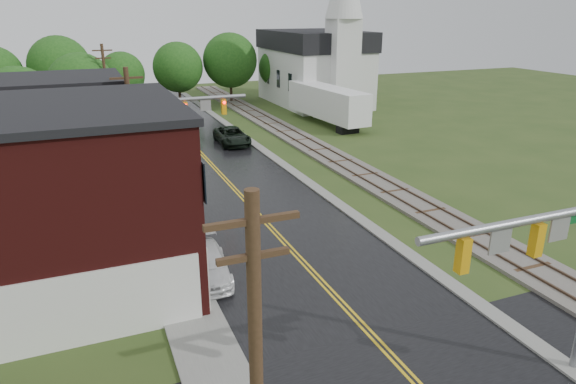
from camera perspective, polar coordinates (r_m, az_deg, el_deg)
main_road at (r=41.01m, az=-7.96°, el=2.45°), size 10.00×90.00×0.02m
curb_right at (r=47.10m, az=-3.13°, el=4.86°), size 0.80×70.00×0.12m
sidewalk_left at (r=35.33m, az=-15.65°, el=-0.95°), size 2.40×50.00×0.12m
brick_building at (r=24.56m, az=-28.10°, el=-1.36°), size 14.30×10.30×8.30m
yellow_house at (r=35.23m, az=-24.08°, el=3.46°), size 8.00×7.00×6.40m
darkred_building at (r=44.18m, az=-22.48°, el=5.34°), size 7.00×6.00×4.40m
church at (r=68.73m, az=3.34°, el=14.46°), size 10.40×18.40×20.00m
railroad at (r=48.72m, az=2.00°, el=5.50°), size 3.20×80.00×0.30m
traffic_signal_near at (r=17.79m, az=27.30°, el=-5.90°), size 7.34×0.30×7.20m
traffic_signal_far at (r=36.26m, az=-12.47°, el=8.03°), size 7.34×0.43×7.20m
utility_pole_b at (r=31.05m, az=-16.82°, el=5.27°), size 1.80×0.28×9.00m
utility_pole_c at (r=52.65m, az=-19.48°, el=10.60°), size 1.80×0.28×9.00m
tree_left_c at (r=48.76m, az=-27.47°, el=8.64°), size 6.00×6.00×7.65m
tree_left_e at (r=54.46m, az=-21.80°, el=10.69°), size 6.40×6.40×8.16m
suv_dark at (r=48.65m, az=-6.24°, el=6.20°), size 2.68×5.64×1.56m
pickup_white at (r=24.63m, az=-9.00°, el=-7.92°), size 2.35×4.88×1.37m
semi_trailer at (r=57.15m, az=4.38°, el=9.91°), size 3.83×13.22×4.06m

